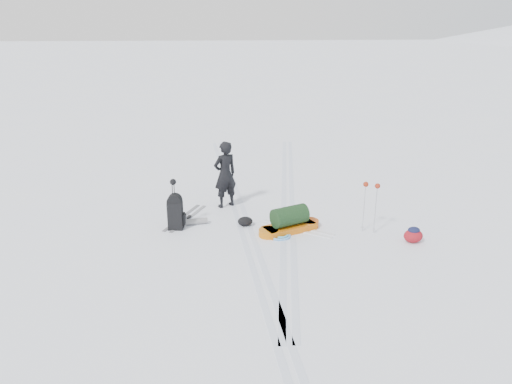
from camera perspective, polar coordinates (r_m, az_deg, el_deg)
The scene contains 14 objects.
ground at distance 12.81m, azimuth -1.29°, elevation -4.04°, with size 200.00×200.00×0.00m, color white.
snow_hill_backdrop at distance 136.68m, azimuth 24.76°, elevation -15.34°, with size 359.50×192.00×162.45m.
ski_tracks at distance 13.66m, azimuth 1.05°, elevation -2.48°, with size 3.38×17.97×0.01m.
skier at distance 13.89m, azimuth -3.56°, elevation 2.01°, with size 0.69×0.45×1.89m, color black.
pulk_sled at distance 12.52m, azimuth 3.85°, elevation -3.41°, with size 1.76×1.15×0.65m.
expedition_rucksack at distance 12.73m, azimuth -8.90°, elevation -2.33°, with size 1.00×0.53×0.94m.
ski_poles_black at distance 12.63m, azimuth -9.43°, elevation 0.47°, with size 0.16×0.16×1.29m.
ski_poles_silver at distance 12.46m, azimuth 13.03°, elevation 0.13°, with size 0.38×0.28×1.30m.
touring_skis_grey at distance 13.49m, azimuth -8.09°, elevation -2.92°, with size 1.09×1.90×0.07m.
touring_skis_white at distance 12.73m, azimuth 4.75°, elevation -4.18°, with size 1.77×1.33×0.07m.
rope_coil at distance 12.30m, azimuth 2.74°, elevation -4.94°, with size 0.61×0.61×0.07m.
small_daypack at distance 12.49m, azimuth 17.54°, elevation -4.70°, with size 0.57×0.52×0.39m.
thermos_pair at distance 13.11m, azimuth -8.34°, elevation -3.09°, with size 0.19×0.25×0.27m.
stuff_sack at distance 12.85m, azimuth -1.25°, elevation -3.37°, with size 0.43×0.35×0.24m.
Camera 1 is at (-0.69, -11.72, 5.13)m, focal length 35.00 mm.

